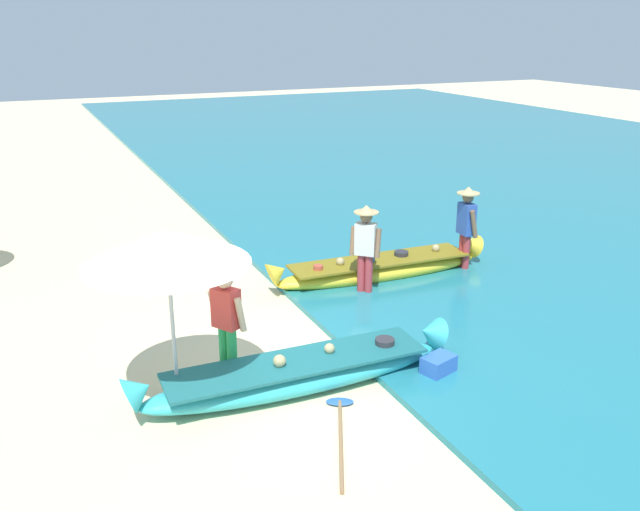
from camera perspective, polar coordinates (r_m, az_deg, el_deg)
ground_plane at (r=9.47m, az=-5.28°, el=-10.73°), size 80.00×80.00×0.00m
sea at (r=23.06m, az=20.70°, el=6.20°), size 24.00×56.00×0.10m
boat_cyan_foreground at (r=9.18m, az=-1.89°, el=-9.94°), size 4.57×0.89×0.74m
boat_yellow_midground at (r=12.96m, az=5.03°, el=-1.10°), size 4.53×0.93×0.73m
person_vendor_hatted at (r=11.94m, az=3.87°, el=0.92°), size 0.53×0.52×1.71m
person_tourist_customer at (r=9.14m, az=-7.88°, el=-5.55°), size 0.45×0.57×1.61m
person_vendor_assistant at (r=13.44m, az=12.25°, el=2.65°), size 0.44×0.56×1.73m
patio_umbrella_large at (r=8.28m, az=-12.83°, el=0.61°), size 2.03×2.03×2.36m
cooler_box at (r=9.62m, az=9.97°, el=-9.29°), size 0.53×0.43×0.34m
paddle at (r=8.46m, az=1.74°, el=-14.38°), size 1.00×1.80×0.05m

